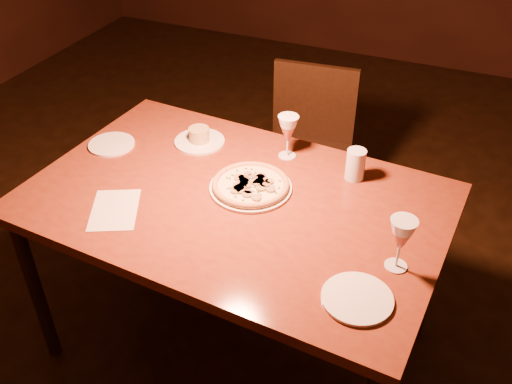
% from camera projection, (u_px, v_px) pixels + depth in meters
% --- Properties ---
extents(floor, '(7.00, 7.00, 0.00)m').
position_uv_depth(floor, '(241.00, 339.00, 2.66)').
color(floor, '#311D10').
rests_on(floor, ground).
extents(dining_table, '(1.63, 1.12, 0.84)m').
position_uv_depth(dining_table, '(235.00, 213.00, 2.20)').
color(dining_table, brown).
rests_on(dining_table, floor).
extents(chair_far, '(0.49, 0.49, 0.93)m').
position_uv_depth(chair_far, '(307.00, 146.00, 3.04)').
color(chair_far, black).
rests_on(chair_far, floor).
extents(pizza_plate, '(0.32, 0.32, 0.03)m').
position_uv_depth(pizza_plate, '(251.00, 185.00, 2.19)').
color(pizza_plate, white).
rests_on(pizza_plate, dining_table).
extents(ramekin_saucer, '(0.22, 0.22, 0.07)m').
position_uv_depth(ramekin_saucer, '(199.00, 138.00, 2.46)').
color(ramekin_saucer, white).
rests_on(ramekin_saucer, dining_table).
extents(wine_glass_far, '(0.09, 0.09, 0.19)m').
position_uv_depth(wine_glass_far, '(288.00, 137.00, 2.33)').
color(wine_glass_far, '#A75245').
rests_on(wine_glass_far, dining_table).
extents(wine_glass_right, '(0.09, 0.09, 0.19)m').
position_uv_depth(wine_glass_right, '(400.00, 244.00, 1.79)').
color(wine_glass_right, '#A75245').
rests_on(wine_glass_right, dining_table).
extents(water_tumbler, '(0.08, 0.08, 0.13)m').
position_uv_depth(water_tumbler, '(355.00, 164.00, 2.22)').
color(water_tumbler, silver).
rests_on(water_tumbler, dining_table).
extents(side_plate_left, '(0.20, 0.20, 0.01)m').
position_uv_depth(side_plate_left, '(112.00, 144.00, 2.45)').
color(side_plate_left, white).
rests_on(side_plate_left, dining_table).
extents(side_plate_near, '(0.22, 0.22, 0.01)m').
position_uv_depth(side_plate_near, '(357.00, 298.00, 1.73)').
color(side_plate_near, white).
rests_on(side_plate_near, dining_table).
extents(menu_card, '(0.26, 0.29, 0.00)m').
position_uv_depth(menu_card, '(115.00, 210.00, 2.09)').
color(menu_card, white).
rests_on(menu_card, dining_table).
extents(pendant_light, '(0.12, 0.12, 0.12)m').
position_uv_depth(pendant_light, '(229.00, 6.00, 1.72)').
color(pendant_light, '#FA7546').
rests_on(pendant_light, ceiling).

